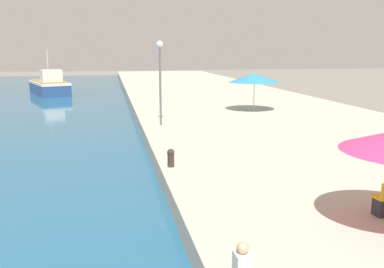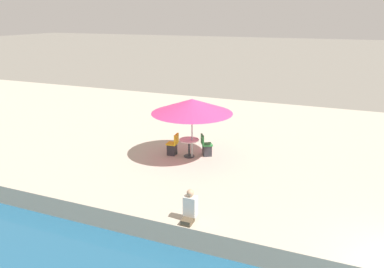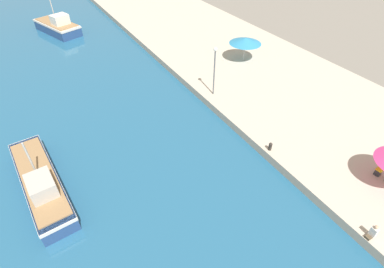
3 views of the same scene
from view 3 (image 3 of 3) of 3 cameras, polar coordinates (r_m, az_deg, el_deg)
The scene contains 8 objects.
quay_promenade at distance 42.63m, azimuth 1.16°, elevation 18.48°, with size 16.00×90.00×0.71m.
fishing_boat_near at distance 21.96m, azimuth -26.86°, elevation -8.20°, with size 2.85×9.13×4.07m.
fishing_boat_mid at distance 47.46m, azimuth -24.22°, elevation 18.25°, with size 5.22×8.04×4.73m.
cafe_umbrella_white at distance 34.13m, azimuth 10.14°, elevation 17.10°, with size 3.46×3.46×2.54m.
cafe_chair_right at distance 23.56m, azimuth 32.04°, elevation -6.08°, with size 0.43×0.45×0.91m.
person_at_quay at distance 19.73m, azimuth 31.20°, elevation -15.71°, with size 0.52×0.36×0.95m.
mooring_bollard at distance 22.54m, azimuth 14.69°, elevation -2.26°, with size 0.26×0.26×0.65m.
lamppost at distance 26.83m, azimuth 4.35°, elevation 13.27°, with size 0.36×0.36×4.56m.
Camera 3 is at (-12.73, 2.99, 15.57)m, focal length 28.00 mm.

